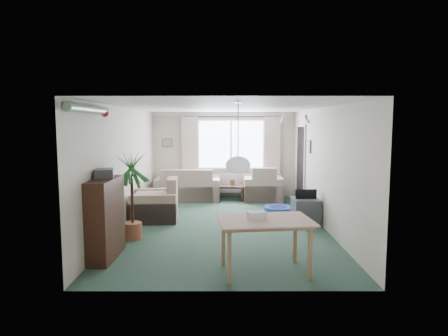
{
  "coord_description": "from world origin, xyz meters",
  "views": [
    {
      "loc": [
        -0.01,
        -8.01,
        2.07
      ],
      "look_at": [
        0.0,
        0.3,
        1.15
      ],
      "focal_mm": 32.0,
      "sensor_mm": 36.0,
      "label": 1
    }
  ],
  "objects_px": {
    "pet_bed": "(278,209)",
    "armchair_corner": "(263,183)",
    "dining_table": "(265,246)",
    "coffee_table": "(228,193)",
    "houseplant": "(132,195)",
    "bookshelf": "(105,219)",
    "tv_cube": "(306,211)",
    "armchair_left": "(155,199)",
    "sofa": "(188,184)"
  },
  "relations": [
    {
      "from": "armchair_left",
      "to": "tv_cube",
      "type": "bearing_deg",
      "value": 79.94
    },
    {
      "from": "sofa",
      "to": "armchair_left",
      "type": "distance_m",
      "value": 2.34
    },
    {
      "from": "armchair_corner",
      "to": "bookshelf",
      "type": "height_order",
      "value": "bookshelf"
    },
    {
      "from": "coffee_table",
      "to": "houseplant",
      "type": "relative_size",
      "value": 0.55
    },
    {
      "from": "tv_cube",
      "to": "pet_bed",
      "type": "distance_m",
      "value": 1.19
    },
    {
      "from": "armchair_corner",
      "to": "bookshelf",
      "type": "xyz_separation_m",
      "value": [
        -2.9,
        -4.72,
        0.16
      ]
    },
    {
      "from": "bookshelf",
      "to": "houseplant",
      "type": "relative_size",
      "value": 0.77
    },
    {
      "from": "coffee_table",
      "to": "houseplant",
      "type": "xyz_separation_m",
      "value": [
        -1.77,
        -3.72,
        0.6
      ]
    },
    {
      "from": "houseplant",
      "to": "tv_cube",
      "type": "relative_size",
      "value": 2.78
    },
    {
      "from": "bookshelf",
      "to": "tv_cube",
      "type": "height_order",
      "value": "bookshelf"
    },
    {
      "from": "houseplant",
      "to": "pet_bed",
      "type": "height_order",
      "value": "houseplant"
    },
    {
      "from": "dining_table",
      "to": "tv_cube",
      "type": "height_order",
      "value": "dining_table"
    },
    {
      "from": "coffee_table",
      "to": "pet_bed",
      "type": "xyz_separation_m",
      "value": [
        1.15,
        -1.52,
        -0.13
      ]
    },
    {
      "from": "armchair_left",
      "to": "houseplant",
      "type": "xyz_separation_m",
      "value": [
        -0.15,
        -1.44,
        0.35
      ]
    },
    {
      "from": "armchair_left",
      "to": "dining_table",
      "type": "bearing_deg",
      "value": 29.85
    },
    {
      "from": "armchair_left",
      "to": "bookshelf",
      "type": "distance_m",
      "value": 2.49
    },
    {
      "from": "tv_cube",
      "to": "sofa",
      "type": "bearing_deg",
      "value": 133.97
    },
    {
      "from": "houseplant",
      "to": "tv_cube",
      "type": "xyz_separation_m",
      "value": [
        3.35,
        1.1,
        -0.54
      ]
    },
    {
      "from": "sofa",
      "to": "houseplant",
      "type": "xyz_separation_m",
      "value": [
        -0.66,
        -3.72,
        0.37
      ]
    },
    {
      "from": "coffee_table",
      "to": "pet_bed",
      "type": "distance_m",
      "value": 1.91
    },
    {
      "from": "armchair_corner",
      "to": "pet_bed",
      "type": "height_order",
      "value": "armchair_corner"
    },
    {
      "from": "dining_table",
      "to": "tv_cube",
      "type": "xyz_separation_m",
      "value": [
        1.14,
        2.73,
        -0.11
      ]
    },
    {
      "from": "pet_bed",
      "to": "tv_cube",
      "type": "bearing_deg",
      "value": -68.61
    },
    {
      "from": "houseplant",
      "to": "armchair_left",
      "type": "bearing_deg",
      "value": 84.05
    },
    {
      "from": "armchair_left",
      "to": "tv_cube",
      "type": "xyz_separation_m",
      "value": [
        3.2,
        -0.34,
        -0.19
      ]
    },
    {
      "from": "bookshelf",
      "to": "houseplant",
      "type": "xyz_separation_m",
      "value": [
        0.19,
        1.02,
        0.19
      ]
    },
    {
      "from": "armchair_corner",
      "to": "pet_bed",
      "type": "bearing_deg",
      "value": 99.14
    },
    {
      "from": "bookshelf",
      "to": "dining_table",
      "type": "relative_size",
      "value": 1.05
    },
    {
      "from": "armchair_corner",
      "to": "dining_table",
      "type": "height_order",
      "value": "armchair_corner"
    },
    {
      "from": "houseplant",
      "to": "pet_bed",
      "type": "distance_m",
      "value": 3.73
    },
    {
      "from": "coffee_table",
      "to": "pet_bed",
      "type": "relative_size",
      "value": 1.36
    },
    {
      "from": "sofa",
      "to": "armchair_left",
      "type": "height_order",
      "value": "armchair_left"
    },
    {
      "from": "armchair_left",
      "to": "houseplant",
      "type": "relative_size",
      "value": 0.63
    },
    {
      "from": "armchair_corner",
      "to": "bookshelf",
      "type": "distance_m",
      "value": 5.54
    },
    {
      "from": "houseplant",
      "to": "coffee_table",
      "type": "bearing_deg",
      "value": 64.52
    },
    {
      "from": "houseplant",
      "to": "tv_cube",
      "type": "bearing_deg",
      "value": 18.24
    },
    {
      "from": "sofa",
      "to": "houseplant",
      "type": "bearing_deg",
      "value": 79.58
    },
    {
      "from": "armchair_left",
      "to": "armchair_corner",
      "type": "bearing_deg",
      "value": 127.27
    },
    {
      "from": "bookshelf",
      "to": "armchair_corner",
      "type": "bearing_deg",
      "value": 59.87
    },
    {
      "from": "tv_cube",
      "to": "pet_bed",
      "type": "bearing_deg",
      "value": 109.6
    },
    {
      "from": "dining_table",
      "to": "sofa",
      "type": "bearing_deg",
      "value": 106.17
    },
    {
      "from": "pet_bed",
      "to": "armchair_corner",
      "type": "bearing_deg",
      "value": 97.91
    },
    {
      "from": "armchair_left",
      "to": "houseplant",
      "type": "height_order",
      "value": "houseplant"
    },
    {
      "from": "houseplant",
      "to": "dining_table",
      "type": "xyz_separation_m",
      "value": [
        2.21,
        -1.63,
        -0.44
      ]
    },
    {
      "from": "dining_table",
      "to": "armchair_corner",
      "type": "bearing_deg",
      "value": 84.64
    },
    {
      "from": "coffee_table",
      "to": "bookshelf",
      "type": "relative_size",
      "value": 0.72
    },
    {
      "from": "armchair_corner",
      "to": "armchair_left",
      "type": "relative_size",
      "value": 1.02
    },
    {
      "from": "coffee_table",
      "to": "houseplant",
      "type": "distance_m",
      "value": 4.17
    },
    {
      "from": "sofa",
      "to": "coffee_table",
      "type": "distance_m",
      "value": 1.13
    },
    {
      "from": "armchair_left",
      "to": "sofa",
      "type": "bearing_deg",
      "value": 163.25
    }
  ]
}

